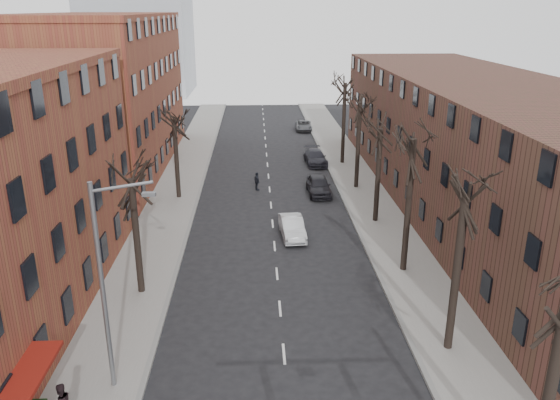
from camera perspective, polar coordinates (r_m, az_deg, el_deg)
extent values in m
cube|color=gray|center=(47.11, -10.83, 0.65)|extent=(4.00, 90.00, 0.15)
cube|color=gray|center=(47.50, 8.63, 0.94)|extent=(4.00, 90.00, 0.15)
cube|color=brown|center=(55.78, -18.32, 10.26)|extent=(12.00, 28.00, 14.00)
cube|color=#4E2B24|center=(43.90, 20.55, 5.07)|extent=(12.00, 50.00, 10.00)
cylinder|color=slate|center=(22.66, -18.02, -9.11)|extent=(0.20, 0.20, 9.00)
cylinder|color=slate|center=(20.74, -16.31, 1.33)|extent=(2.39, 0.12, 0.46)
cube|color=slate|center=(20.61, -13.54, 0.60)|extent=(0.50, 0.22, 0.14)
imported|color=silver|center=(37.62, 1.28, -2.86)|extent=(1.80, 4.32, 1.39)
imported|color=black|center=(46.31, 4.06, 1.56)|extent=(1.95, 4.67, 1.58)
imported|color=black|center=(55.39, 3.73, 4.48)|extent=(2.23, 4.96, 1.41)
imported|color=#525559|center=(71.16, 2.49, 7.78)|extent=(2.21, 4.46, 1.22)
imported|color=black|center=(47.21, -2.43, 1.96)|extent=(0.74, 1.02, 1.60)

